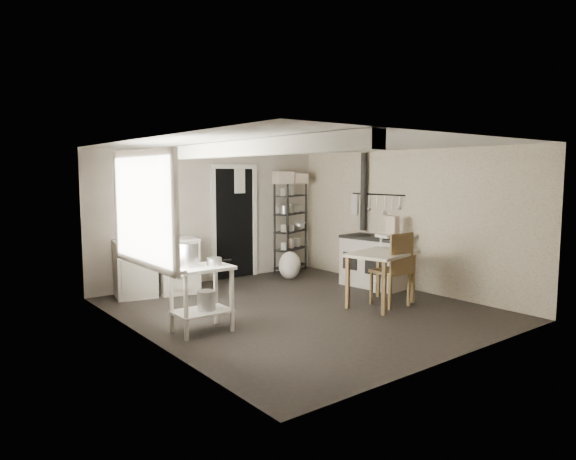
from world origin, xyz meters
TOP-DOWN VIEW (x-y plane):
  - floor at (0.00, 0.00)m, footprint 5.00×5.00m
  - ceiling at (0.00, 0.00)m, footprint 5.00×5.00m
  - wall_back at (0.00, 2.50)m, footprint 4.50×0.02m
  - wall_front at (0.00, -2.50)m, footprint 4.50×0.02m
  - wall_left at (-2.25, 0.00)m, footprint 0.02×5.00m
  - wall_right at (2.25, 0.00)m, footprint 0.02×5.00m
  - window at (-2.22, 0.20)m, footprint 0.12×1.76m
  - doorway at (0.45, 2.47)m, footprint 0.96×0.10m
  - ceiling_beam at (-1.20, 0.00)m, footprint 0.18×5.00m
  - wallpaper_panel at (2.24, 0.00)m, footprint 0.01×5.00m
  - utensil_rail at (2.19, 0.60)m, footprint 0.06×1.20m
  - prep_table at (-1.62, -0.09)m, footprint 0.71×0.52m
  - stockpot at (-1.75, 0.02)m, footprint 0.31×0.31m
  - saucepan at (-1.47, -0.13)m, footprint 0.23×0.23m
  - bucket at (-1.57, -0.12)m, footprint 0.26×0.26m
  - base_cabinets at (-1.24, 2.09)m, footprint 1.43×0.84m
  - mixing_bowl at (-1.09, 1.99)m, footprint 0.34×0.34m
  - counter_cup at (-1.59, 2.00)m, footprint 0.13×0.13m
  - shelf_rack at (1.62, 2.30)m, footprint 0.87×0.62m
  - shelf_jar at (1.31, 2.35)m, footprint 0.09×0.09m
  - storage_box_a at (1.42, 2.28)m, footprint 0.40×0.37m
  - storage_box_b at (1.77, 2.26)m, footprint 0.33×0.31m
  - stove at (1.92, 0.37)m, footprint 0.74×1.16m
  - stovepipe at (2.14, 0.87)m, footprint 0.13×0.13m
  - side_ledge at (1.95, -0.05)m, footprint 0.67×0.46m
  - oats_box at (1.87, -0.04)m, footprint 0.13×0.20m
  - work_table at (1.03, -0.56)m, footprint 1.17×0.94m
  - table_cup at (1.26, -0.65)m, footprint 0.12×0.12m
  - chair at (1.15, -0.64)m, footprint 0.47×0.49m
  - flour_sack at (1.16, 1.74)m, footprint 0.46×0.40m
  - floor_crock at (1.62, 0.07)m, footprint 0.14×0.14m

SIDE VIEW (x-z plane):
  - floor at x=0.00m, z-range 0.00..0.00m
  - floor_crock at x=1.62m, z-range 0.00..0.15m
  - flour_sack at x=1.16m, z-range -0.01..0.49m
  - work_table at x=1.03m, z-range -0.01..0.77m
  - bucket at x=-1.57m, z-range 0.26..0.51m
  - prep_table at x=-1.62m, z-range 0.00..0.80m
  - side_ledge at x=1.95m, z-range -0.04..0.90m
  - stove at x=1.92m, z-range 0.01..0.87m
  - base_cabinets at x=-1.24m, z-range 0.02..0.90m
  - chair at x=1.15m, z-range -0.05..1.02m
  - table_cup at x=1.26m, z-range 0.76..0.85m
  - saucepan at x=-1.47m, z-range 0.80..0.90m
  - stockpot at x=-1.75m, z-range 0.79..1.09m
  - shelf_rack at x=1.62m, z-range 0.09..1.81m
  - mixing_bowl at x=-1.09m, z-range 0.92..0.99m
  - counter_cup at x=-1.59m, z-range 0.92..1.02m
  - doorway at x=0.45m, z-range -0.04..2.04m
  - oats_box at x=1.87m, z-range 0.86..1.16m
  - wall_back at x=0.00m, z-range 0.00..2.30m
  - wall_front at x=0.00m, z-range 0.00..2.30m
  - wall_left at x=-2.25m, z-range 0.00..2.30m
  - wall_right at x=2.25m, z-range 0.00..2.30m
  - wallpaper_panel at x=2.24m, z-range 0.00..2.30m
  - shelf_jar at x=1.31m, z-range 1.27..1.45m
  - window at x=-2.22m, z-range 0.86..2.14m
  - utensil_rail at x=2.19m, z-range 1.33..1.77m
  - stovepipe at x=2.14m, z-range 0.94..2.24m
  - storage_box_b at x=1.77m, z-range 1.89..2.09m
  - storage_box_a at x=1.42m, z-range 1.89..2.13m
  - ceiling_beam at x=-1.20m, z-range 2.11..2.29m
  - ceiling at x=0.00m, z-range 2.30..2.30m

